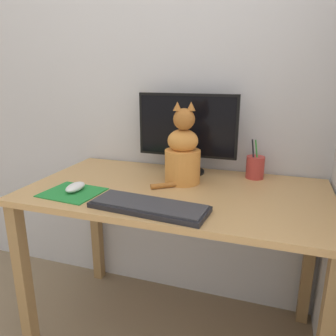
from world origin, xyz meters
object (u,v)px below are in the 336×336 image
(computer_mouse_left, at_px, (75,187))
(pen_cup, at_px, (255,167))
(monitor, at_px, (187,131))
(cat, at_px, (183,154))
(keyboard, at_px, (149,206))

(computer_mouse_left, height_order, pen_cup, pen_cup)
(monitor, bearing_deg, pen_cup, 2.73)
(monitor, distance_m, cat, 0.17)
(keyboard, bearing_deg, computer_mouse_left, 173.36)
(monitor, distance_m, keyboard, 0.51)
(monitor, xyz_separation_m, computer_mouse_left, (-0.35, -0.40, -0.18))
(computer_mouse_left, bearing_deg, monitor, 48.35)
(monitor, height_order, cat, monitor)
(keyboard, height_order, pen_cup, pen_cup)
(keyboard, relative_size, cat, 1.24)
(computer_mouse_left, bearing_deg, pen_cup, 31.62)
(computer_mouse_left, distance_m, cat, 0.47)
(monitor, distance_m, computer_mouse_left, 0.56)
(computer_mouse_left, height_order, cat, cat)
(monitor, distance_m, pen_cup, 0.35)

